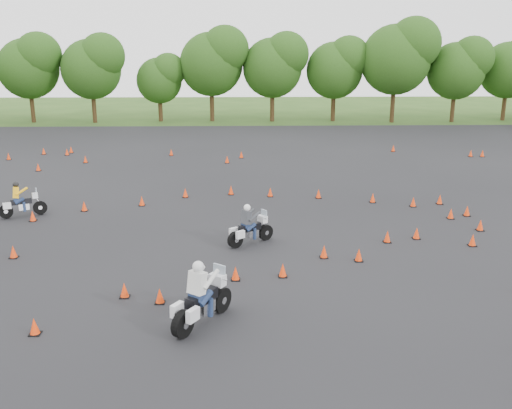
% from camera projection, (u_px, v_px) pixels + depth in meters
% --- Properties ---
extents(ground, '(140.00, 140.00, 0.00)m').
position_uv_depth(ground, '(259.00, 268.00, 19.89)').
color(ground, '#2D5119').
rests_on(ground, ground).
extents(asphalt_pad, '(62.00, 62.00, 0.00)m').
position_uv_depth(asphalt_pad, '(255.00, 218.00, 25.66)').
color(asphalt_pad, black).
rests_on(asphalt_pad, ground).
extents(treeline, '(86.74, 32.30, 10.80)m').
position_uv_depth(treeline, '(264.00, 79.00, 52.40)').
color(treeline, '#234714').
rests_on(treeline, ground).
extents(traffic_cones, '(36.35, 33.01, 0.45)m').
position_uv_depth(traffic_cones, '(253.00, 216.00, 25.15)').
color(traffic_cones, '#FF3B0A').
rests_on(traffic_cones, asphalt_pad).
extents(rider_grey, '(2.09, 1.78, 1.64)m').
position_uv_depth(rider_grey, '(251.00, 224.00, 22.13)').
color(rider_grey, '#383A3F').
rests_on(rider_grey, ground).
extents(rider_yellow, '(2.15, 1.44, 1.60)m').
position_uv_depth(rider_yellow, '(22.00, 200.00, 25.66)').
color(rider_yellow, yellow).
rests_on(rider_yellow, ground).
extents(rider_white, '(2.03, 2.53, 1.94)m').
position_uv_depth(rider_white, '(202.00, 292.00, 15.64)').
color(rider_white, silver).
rests_on(rider_white, ground).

